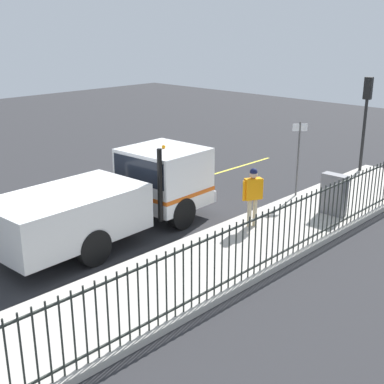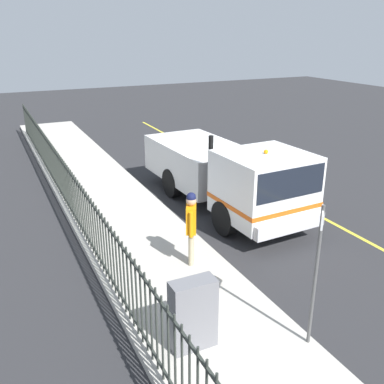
{
  "view_description": "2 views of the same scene",
  "coord_description": "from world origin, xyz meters",
  "views": [
    {
      "loc": [
        10.87,
        -6.79,
        5.83
      ],
      "look_at": [
        1.63,
        2.79,
        1.5
      ],
      "focal_mm": 48.69,
      "sensor_mm": 36.0,
      "label": 1
    },
    {
      "loc": [
        6.1,
        12.65,
        5.26
      ],
      "look_at": [
        1.65,
        3.44,
        1.42
      ],
      "focal_mm": 40.52,
      "sensor_mm": 36.0,
      "label": 2
    }
  ],
  "objects": [
    {
      "name": "traffic_cone",
      "position": [
        -2.06,
        0.93,
        0.28
      ],
      "size": [
        0.39,
        0.39,
        0.55
      ],
      "primitive_type": "cone",
      "color": "orange",
      "rests_on": "ground"
    },
    {
      "name": "utility_cabinet",
      "position": [
        3.45,
        7.21,
        0.8
      ],
      "size": [
        0.78,
        0.35,
        1.28
      ],
      "primitive_type": "cube",
      "color": "slate",
      "rests_on": "sidewalk_slab"
    },
    {
      "name": "iron_fence",
      "position": [
        4.2,
        -0.0,
        0.93
      ],
      "size": [
        0.04,
        23.01,
        1.52
      ],
      "color": "#2D332D",
      "rests_on": "sidewalk_slab"
    },
    {
      "name": "work_truck",
      "position": [
        -0.3,
        1.97,
        1.24
      ],
      "size": [
        2.57,
        6.93,
        2.58
      ],
      "rotation": [
        0.0,
        0.0,
        0.05
      ],
      "color": "white",
      "rests_on": "ground"
    },
    {
      "name": "lane_marking",
      "position": [
        -2.55,
        0.0,
        0.0
      ],
      "size": [
        0.12,
        24.33,
        0.01
      ],
      "primitive_type": "cube",
      "color": "yellow",
      "rests_on": "ground"
    },
    {
      "name": "street_sign",
      "position": [
        1.61,
        7.99,
        1.75
      ],
      "size": [
        0.36,
        0.39,
        2.57
      ],
      "color": "#4C4C4C",
      "rests_on": "sidewalk_slab"
    },
    {
      "name": "ground_plane",
      "position": [
        0.0,
        0.0,
        0.0
      ],
      "size": [
        59.47,
        59.47,
        0.0
      ],
      "primitive_type": "plane",
      "color": "#2B2B2D",
      "rests_on": "ground"
    },
    {
      "name": "sidewalk_slab",
      "position": [
        2.91,
        0.0,
        0.08
      ],
      "size": [
        2.89,
        27.03,
        0.16
      ],
      "primitive_type": "cube",
      "color": "#B7B2A8",
      "rests_on": "ground"
    },
    {
      "name": "worker_standing",
      "position": [
        2.27,
        4.66,
        1.24
      ],
      "size": [
        0.42,
        0.59,
        1.75
      ],
      "rotation": [
        0.0,
        0.0,
        -2.04
      ],
      "color": "orange",
      "rests_on": "sidewalk_slab"
    }
  ]
}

